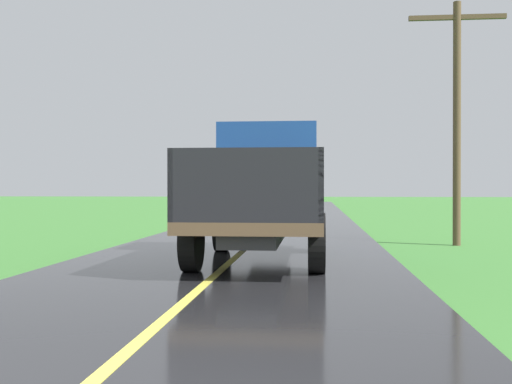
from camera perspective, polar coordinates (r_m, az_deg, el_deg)
banana_truck_near at (r=12.77m, az=0.69°, el=0.27°), size 2.38×5.82×2.80m
utility_pole_roadside at (r=16.97m, az=17.94°, el=7.11°), size 2.45×0.20×6.29m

